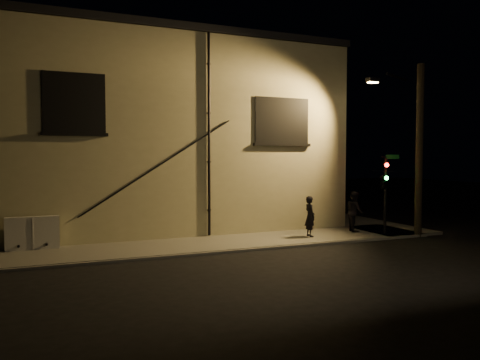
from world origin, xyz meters
name	(u,v)px	position (x,y,z in m)	size (l,w,h in m)	color
ground	(281,248)	(0.00, 0.00, 0.00)	(90.00, 90.00, 0.00)	black
sidewalk	(260,228)	(1.22, 4.39, 0.06)	(21.00, 16.00, 0.12)	#57564E
building	(149,138)	(-3.00, 8.99, 4.40)	(16.20, 12.23, 8.80)	tan
utility_cabinet	(33,233)	(-8.50, 2.70, 0.71)	(1.78, 0.30, 1.17)	#B2B1A9
pedestrian_a	(310,216)	(2.00, 1.23, 0.95)	(0.61, 0.40, 1.67)	black
pedestrian_b	(355,211)	(4.54, 1.65, 1.01)	(0.86, 0.67, 1.78)	black
traffic_signal	(384,181)	(5.14, 0.50, 2.39)	(1.30, 1.99, 3.38)	black
streetlamp_pole	(417,146)	(6.52, 0.09, 3.87)	(2.03, 1.39, 7.31)	black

